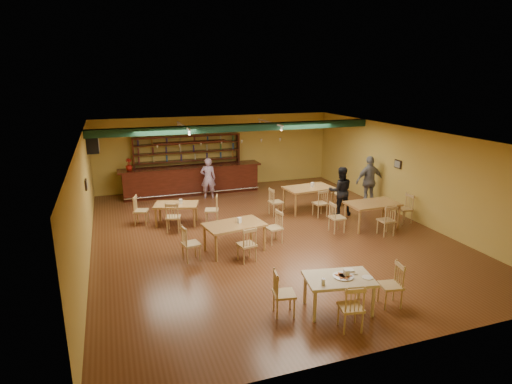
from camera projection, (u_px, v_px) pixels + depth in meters
name	position (u px, v px, depth m)	size (l,w,h in m)	color
floor	(266.00, 233.00, 12.89)	(12.00, 12.00, 0.00)	#5A3219
ceiling_beam	(238.00, 128.00, 14.67)	(10.00, 0.30, 0.25)	black
track_rail_left	(183.00, 126.00, 14.63)	(0.05, 2.50, 0.05)	silver
track_rail_right	(270.00, 122.00, 15.64)	(0.05, 2.50, 0.05)	silver
ac_unit	(93.00, 144.00, 14.56)	(0.34, 0.70, 0.48)	silver
picture_left	(86.00, 185.00, 11.77)	(0.04, 0.34, 0.28)	black
picture_right	(398.00, 164.00, 14.46)	(0.04, 0.34, 0.28)	black
bar_counter	(192.00, 180.00, 17.02)	(5.62, 0.85, 1.13)	#35130A
back_bar_hutch	(188.00, 163.00, 17.44)	(4.35, 0.40, 2.28)	#35130A
poinsettia	(129.00, 164.00, 16.06)	(0.26, 0.26, 0.46)	maroon
dining_table_a	(177.00, 214.00, 13.61)	(1.35, 0.81, 0.68)	#A8713B
dining_table_b	(308.00, 199.00, 15.00)	(1.67, 1.00, 0.84)	#A8713B
dining_table_c	(234.00, 237.00, 11.48)	(1.57, 0.94, 0.79)	#A8713B
dining_table_d	(372.00, 215.00, 13.33)	(1.59, 0.95, 0.79)	#A8713B
near_table	(338.00, 294.00, 8.61)	(1.35, 0.87, 0.72)	#C8B586
pizza_tray	(343.00, 276.00, 8.54)	(0.40, 0.40, 0.01)	silver
parmesan_shaker	(323.00, 282.00, 8.23)	(0.07, 0.07, 0.11)	#EAE5C6
napkin_stack	(349.00, 270.00, 8.79)	(0.20, 0.15, 0.03)	white
pizza_server	(348.00, 274.00, 8.62)	(0.32, 0.09, 0.00)	silver
side_plate	(367.00, 277.00, 8.50)	(0.22, 0.22, 0.01)	white
patron_bar	(208.00, 178.00, 16.37)	(0.58, 0.38, 1.58)	#7E4494
patron_right_a	(340.00, 191.00, 14.41)	(0.81, 0.63, 1.66)	black
patron_right_b	(369.00, 181.00, 15.39)	(1.08, 0.45, 1.84)	gray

